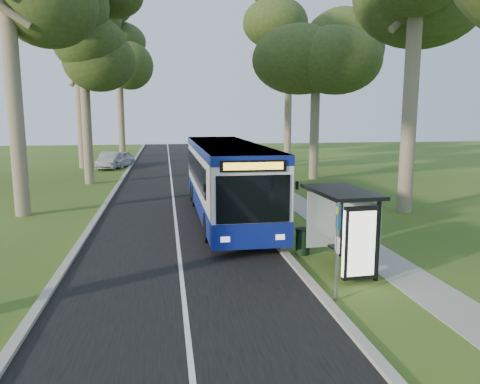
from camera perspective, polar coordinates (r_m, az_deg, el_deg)
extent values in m
plane|color=#315019|center=(15.89, 5.47, -7.65)|extent=(120.00, 120.00, 0.00)
cube|color=black|center=(25.13, -8.09, -1.31)|extent=(7.00, 100.00, 0.02)
cube|color=#9E9B93|center=(25.41, -0.17, -0.98)|extent=(0.25, 100.00, 0.12)
cube|color=#9E9B93|center=(25.31, -16.04, -1.39)|extent=(0.25, 100.00, 0.12)
cube|color=white|center=(25.12, -8.09, -1.28)|extent=(0.12, 100.00, 0.00)
cube|color=gray|center=(26.05, 6.36, -0.89)|extent=(1.50, 100.00, 0.02)
cube|color=white|center=(21.00, -1.70, 1.83)|extent=(2.72, 12.71, 3.02)
cube|color=navy|center=(21.18, -1.69, -1.07)|extent=(2.75, 12.74, 0.85)
cube|color=navy|center=(20.87, -1.72, 5.48)|extent=(2.75, 12.74, 0.34)
cube|color=black|center=(14.77, 1.48, -0.90)|extent=(2.38, 0.06, 1.53)
cube|color=yellow|center=(14.58, 1.53, 3.17)|extent=(1.90, 0.03, 0.23)
cube|color=black|center=(15.17, 1.41, -6.36)|extent=(2.54, 0.13, 0.32)
cylinder|color=black|center=(17.29, -3.97, -4.32)|extent=(0.30, 1.10, 1.10)
cylinder|color=black|center=(17.66, 3.85, -4.03)|extent=(0.30, 1.10, 1.10)
cylinder|color=black|center=(24.74, -5.56, -0.16)|extent=(0.30, 1.10, 1.10)
cylinder|color=black|center=(25.00, -0.05, -0.01)|extent=(0.30, 1.10, 1.10)
cylinder|color=gray|center=(12.00, 11.75, -7.21)|extent=(0.08, 0.08, 2.53)
cube|color=navy|center=(11.77, 11.90, -2.96)|extent=(0.08, 0.36, 0.63)
cylinder|color=yellow|center=(11.73, 11.77, -2.25)|extent=(0.04, 0.22, 0.22)
cube|color=white|center=(11.94, 11.78, -6.28)|extent=(0.09, 0.31, 0.40)
cube|color=black|center=(13.63, 16.19, -5.79)|extent=(0.10, 0.10, 2.34)
cube|color=black|center=(15.75, 12.50, -3.59)|extent=(0.10, 0.10, 2.34)
cube|color=black|center=(14.22, 12.26, 0.04)|extent=(1.72, 2.94, 0.11)
cube|color=silver|center=(14.69, 14.49, -4.24)|extent=(0.20, 2.38, 1.87)
cube|color=black|center=(13.30, 14.13, -6.08)|extent=(0.99, 0.21, 2.06)
cube|color=white|center=(13.22, 14.27, -6.18)|extent=(0.79, 0.07, 1.82)
cube|color=black|center=(15.01, 12.61, -7.20)|extent=(0.46, 1.70, 0.06)
cylinder|color=black|center=(15.95, 7.64, -6.05)|extent=(0.47, 0.47, 0.84)
cylinder|color=black|center=(15.84, 7.68, -4.52)|extent=(0.51, 0.51, 0.05)
imported|color=silver|center=(43.29, -14.50, 3.92)|extent=(2.82, 4.46, 1.42)
imported|color=#9FA2A7|center=(42.12, -15.60, 3.72)|extent=(1.99, 4.43, 1.41)
cylinder|color=#7A6B56|center=(23.66, -25.87, 11.15)|extent=(0.69, 0.69, 11.49)
cylinder|color=#7A6B56|center=(33.09, -18.24, 9.10)|extent=(0.63, 0.63, 9.45)
ellipsoid|color=#2B3F18|center=(33.47, -18.71, 17.67)|extent=(5.20, 5.20, 6.48)
cylinder|color=#7A6B56|center=(43.34, -18.98, 12.05)|extent=(0.76, 0.76, 14.00)
cylinder|color=#7A6B56|center=(52.90, -14.34, 10.32)|extent=(0.69, 0.69, 11.44)
ellipsoid|color=#2B3F18|center=(53.36, -14.62, 16.81)|extent=(5.20, 5.20, 7.84)
cylinder|color=#7A6B56|center=(23.64, 20.13, 11.83)|extent=(0.70, 0.70, 11.74)
cylinder|color=#7A6B56|center=(34.39, 9.14, 10.25)|extent=(0.66, 0.66, 10.41)
ellipsoid|color=#2B3F18|center=(34.91, 9.39, 19.31)|extent=(5.20, 5.20, 7.14)
cylinder|color=#7A6B56|center=(46.25, 5.89, 10.90)|extent=(0.69, 0.69, 11.72)
ellipsoid|color=#2B3F18|center=(46.82, 6.03, 18.50)|extent=(5.20, 5.20, 8.04)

